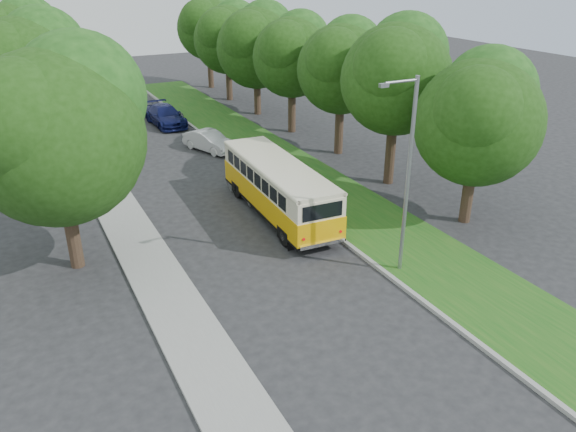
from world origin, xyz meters
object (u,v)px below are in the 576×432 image
lamppost_near (407,172)px  car_silver (251,184)px  car_blue (165,116)px  car_grey (164,113)px  lamppost_far (86,103)px  car_white (209,141)px  vintage_bus (278,189)px

lamppost_near → car_silver: lamppost_near is taller
car_blue → car_grey: car_blue is taller
lamppost_far → car_white: bearing=2.7°
lamppost_near → lamppost_far: size_ratio=1.07×
lamppost_near → lamppost_far: bearing=115.7°
vintage_bus → car_white: (0.53, 11.59, -0.74)m
car_grey → lamppost_near: bearing=-89.5°
lamppost_far → car_blue: (6.68, 8.03, -3.36)m
lamppost_near → car_white: bearing=94.2°
lamppost_far → car_white: (7.51, 0.35, -3.44)m
lamppost_far → vintage_bus: 13.50m
lamppost_far → car_blue: 10.97m
car_silver → car_grey: car_silver is taller
lamppost_far → car_grey: (6.91, 9.41, -3.47)m
car_white → car_blue: 7.72m
lamppost_far → car_silver: bearing=-50.3°
lamppost_near → car_blue: size_ratio=1.53×
lamppost_near → lamppost_far: 20.53m
lamppost_near → car_blue: (-2.23, 26.53, -3.61)m
lamppost_far → vintage_bus: lamppost_far is taller
car_silver → lamppost_far: bearing=127.2°
lamppost_near → car_silver: 11.12m
car_silver → car_white: size_ratio=0.98×
vintage_bus → car_blue: 19.27m
lamppost_near → lamppost_far: lamppost_near is taller
lamppost_far → car_white: 8.27m
lamppost_far → car_grey: lamppost_far is taller
lamppost_near → car_silver: (-2.08, 10.28, -3.69)m
lamppost_near → car_silver: size_ratio=2.02×
car_white → car_blue: size_ratio=0.78×
car_silver → lamppost_near: bearing=-81.1°
vintage_bus → car_grey: bearing=92.6°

